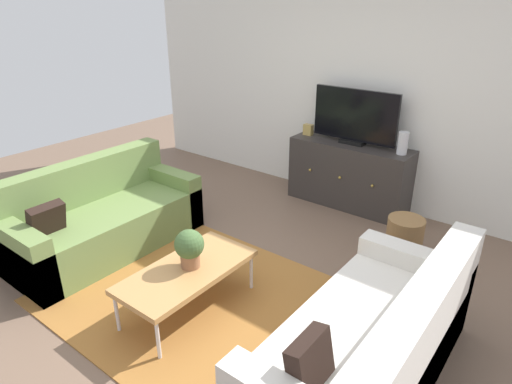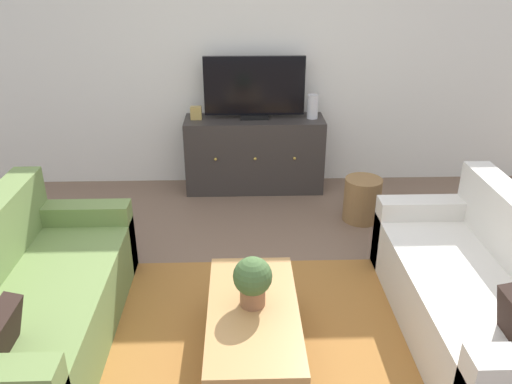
{
  "view_description": "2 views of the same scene",
  "coord_description": "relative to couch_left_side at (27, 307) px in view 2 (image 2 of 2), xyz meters",
  "views": [
    {
      "loc": [
        2.15,
        -2.23,
        2.3
      ],
      "look_at": [
        0.0,
        0.54,
        0.75
      ],
      "focal_mm": 31.14,
      "sensor_mm": 36.0,
      "label": 1
    },
    {
      "loc": [
        -0.1,
        -2.7,
        2.26
      ],
      "look_at": [
        0.0,
        0.54,
        0.75
      ],
      "focal_mm": 35.95,
      "sensor_mm": 36.0,
      "label": 2
    }
  ],
  "objects": [
    {
      "name": "wall_back",
      "position": [
        1.43,
        2.65,
        1.06
      ],
      "size": [
        6.4,
        0.12,
        2.7
      ],
      "primitive_type": "cube",
      "color": "silver",
      "rests_on": "ground_plane"
    },
    {
      "name": "glass_vase",
      "position": [
        2.06,
        2.37,
        0.59
      ],
      "size": [
        0.11,
        0.11,
        0.24
      ],
      "primitive_type": "cylinder",
      "color": "silver",
      "rests_on": "tv_console"
    },
    {
      "name": "tv_console",
      "position": [
        1.47,
        2.37,
        0.09
      ],
      "size": [
        1.4,
        0.47,
        0.76
      ],
      "color": "#332D2B",
      "rests_on": "ground_plane"
    },
    {
      "name": "ground_plane",
      "position": [
        1.43,
        0.1,
        -0.29
      ],
      "size": [
        10.0,
        10.0,
        0.0
      ],
      "primitive_type": "plane",
      "color": "brown"
    },
    {
      "name": "coffee_table",
      "position": [
        1.39,
        -0.17,
        0.06
      ],
      "size": [
        0.53,
        1.1,
        0.38
      ],
      "color": "#B7844C",
      "rests_on": "ground_plane"
    },
    {
      "name": "couch_left_side",
      "position": [
        0.0,
        0.0,
        0.0
      ],
      "size": [
        0.83,
        1.83,
        0.85
      ],
      "color": "olive",
      "rests_on": "ground_plane"
    },
    {
      "name": "wicker_basket",
      "position": [
        2.45,
        1.62,
        -0.08
      ],
      "size": [
        0.34,
        0.34,
        0.41
      ],
      "primitive_type": "cylinder",
      "color": "olive",
      "rests_on": "ground_plane"
    },
    {
      "name": "potted_plant",
      "position": [
        1.39,
        -0.13,
        0.26
      ],
      "size": [
        0.23,
        0.23,
        0.31
      ],
      "color": "#936042",
      "rests_on": "coffee_table"
    },
    {
      "name": "mantel_clock",
      "position": [
        0.89,
        2.37,
        0.54
      ],
      "size": [
        0.11,
        0.07,
        0.13
      ],
      "primitive_type": "cube",
      "color": "tan",
      "rests_on": "tv_console"
    },
    {
      "name": "flat_screen_tv",
      "position": [
        1.47,
        2.39,
        0.78
      ],
      "size": [
        0.99,
        0.16,
        0.62
      ],
      "color": "black",
      "rests_on": "tv_console"
    },
    {
      "name": "couch_right_side",
      "position": [
        2.87,
        0.0,
        0.0
      ],
      "size": [
        0.83,
        1.83,
        0.85
      ],
      "color": "silver",
      "rests_on": "ground_plane"
    },
    {
      "name": "area_rug",
      "position": [
        1.43,
        -0.05,
        -0.28
      ],
      "size": [
        2.5,
        1.9,
        0.01
      ],
      "primitive_type": "cube",
      "color": "#9E662D",
      "rests_on": "ground_plane"
    }
  ]
}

